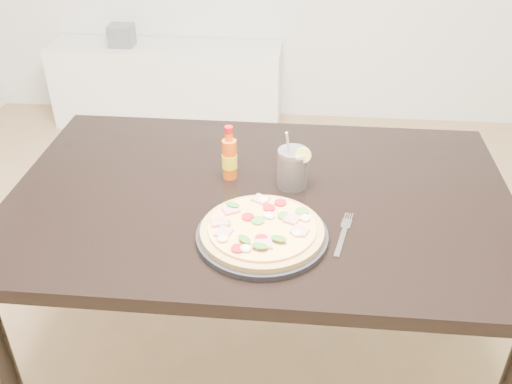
# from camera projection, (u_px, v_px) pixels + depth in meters

# --- Properties ---
(dining_table) EXTENTS (1.40, 0.90, 0.75)m
(dining_table) POSITION_uv_depth(u_px,v_px,m) (260.00, 217.00, 1.64)
(dining_table) COLOR black
(dining_table) RESTS_ON ground
(plate) EXTENTS (0.33, 0.33, 0.02)m
(plate) POSITION_uv_depth(u_px,v_px,m) (262.00, 236.00, 1.41)
(plate) COLOR black
(plate) RESTS_ON dining_table
(pizza) EXTENTS (0.31, 0.31, 0.03)m
(pizza) POSITION_uv_depth(u_px,v_px,m) (262.00, 229.00, 1.40)
(pizza) COLOR tan
(pizza) RESTS_ON plate
(hot_sauce_bottle) EXTENTS (0.05, 0.05, 0.16)m
(hot_sauce_bottle) POSITION_uv_depth(u_px,v_px,m) (230.00, 158.00, 1.63)
(hot_sauce_bottle) COLOR #E4540D
(hot_sauce_bottle) RESTS_ON dining_table
(cola_cup) EXTENTS (0.09, 0.09, 0.18)m
(cola_cup) POSITION_uv_depth(u_px,v_px,m) (293.00, 169.00, 1.60)
(cola_cup) COLOR black
(cola_cup) RESTS_ON dining_table
(fork) EXTENTS (0.06, 0.19, 0.00)m
(fork) POSITION_uv_depth(u_px,v_px,m) (344.00, 233.00, 1.43)
(fork) COLOR silver
(fork) RESTS_ON dining_table
(media_console) EXTENTS (1.40, 0.34, 0.50)m
(media_console) POSITION_uv_depth(u_px,v_px,m) (168.00, 85.00, 3.56)
(media_console) COLOR white
(media_console) RESTS_ON ground
(cd_stack) EXTENTS (0.14, 0.12, 0.13)m
(cd_stack) POSITION_uv_depth(u_px,v_px,m) (122.00, 35.00, 3.39)
(cd_stack) COLOR slate
(cd_stack) RESTS_ON media_console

